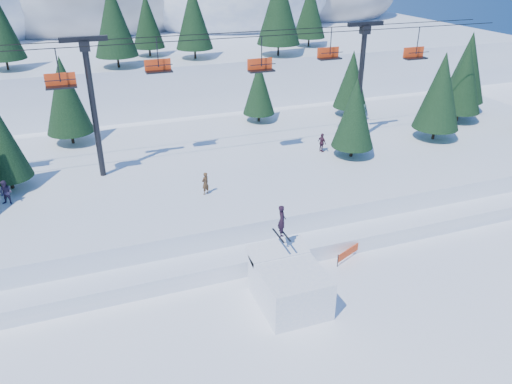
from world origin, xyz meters
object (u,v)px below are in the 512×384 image
object	(u,v)px
chairlift	(230,75)
banner_far	(407,226)
jump_kicker	(289,283)
banner_near	(351,251)

from	to	relation	value
chairlift	banner_far	bearing A→B (deg)	-52.47
jump_kicker	chairlift	bearing A→B (deg)	83.55
banner_near	chairlift	bearing A→B (deg)	105.67
chairlift	jump_kicker	bearing A→B (deg)	-96.45
banner_far	banner_near	bearing A→B (deg)	-164.57
chairlift	banner_far	size ratio (longest dim) A/B	17.46
banner_near	banner_far	world-z (taller)	same
jump_kicker	chairlift	size ratio (longest dim) A/B	0.12
banner_near	banner_far	distance (m)	5.58
jump_kicker	chairlift	world-z (taller)	chairlift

